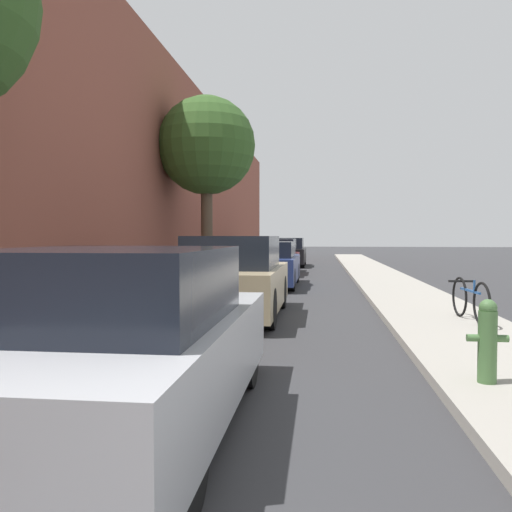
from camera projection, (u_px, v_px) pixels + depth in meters
ground_plane at (292, 291)px, 14.68m from camera, size 120.00×120.00×0.00m
sidewalk_left at (190, 287)px, 15.03m from camera, size 2.00×52.00×0.12m
sidewalk_right at (398, 290)px, 14.33m from camera, size 2.00×52.00×0.12m
building_facade_left at (144, 163)px, 15.06m from camera, size 0.70×52.00×7.21m
parked_car_silver at (116, 344)px, 4.12m from camera, size 1.90×4.03×1.43m
parked_car_champagne at (235, 279)px, 9.88m from camera, size 1.75×4.14×1.53m
parked_car_navy at (267, 265)px, 15.89m from camera, size 1.82×4.39×1.35m
parked_car_maroon at (276, 257)px, 21.15m from camera, size 1.72×4.54×1.41m
parked_car_black at (288, 253)px, 26.33m from camera, size 1.72×4.02×1.43m
street_tree_far at (207, 147)px, 15.97m from camera, size 2.98×2.98×5.65m
fire_hydrant at (487, 340)px, 5.03m from camera, size 0.38×0.18×0.80m
bicycle at (470, 300)px, 8.67m from camera, size 0.44×1.70×0.69m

